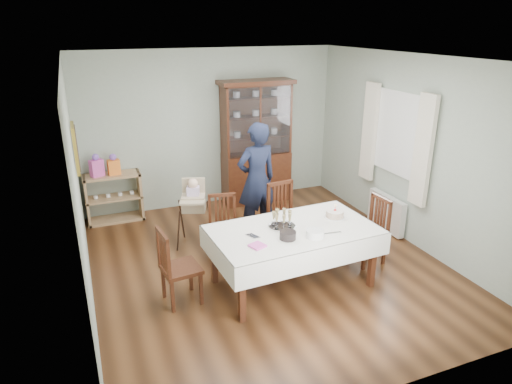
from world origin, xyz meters
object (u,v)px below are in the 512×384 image
chair_end_right (368,243)px  gift_bag_orange (114,165)px  china_cabinet (256,141)px  gift_bag_pink (97,166)px  woman (257,180)px  chair_end_left (180,280)px  champagne_tray (282,222)px  chair_far_left (224,240)px  high_chair (195,218)px  dining_table (293,256)px  sideboard (114,197)px  chair_far_right (286,230)px  birthday_cake (335,214)px

chair_end_right → gift_bag_orange: size_ratio=2.68×
china_cabinet → gift_bag_pink: bearing=180.0°
woman → gift_bag_orange: (-1.93, 1.32, 0.07)m
china_cabinet → chair_end_left: (-2.04, -2.69, -0.85)m
champagne_tray → gift_bag_pink: bearing=125.4°
chair_far_left → gift_bag_orange: 2.34m
china_cabinet → chair_end_left: china_cabinet is taller
chair_end_right → high_chair: high_chair is taller
dining_table → high_chair: bearing=118.1°
sideboard → gift_bag_pink: bearing=-174.5°
chair_far_right → dining_table: bearing=-116.7°
china_cabinet → chair_far_right: size_ratio=2.25×
chair_far_left → gift_bag_orange: (-1.22, 1.88, 0.69)m
china_cabinet → high_chair: 2.09m
sideboard → high_chair: 1.65m
chair_far_left → champagne_tray: champagne_tray is taller
chair_end_left → high_chair: bearing=-27.3°
chair_far_left → woman: 1.09m
chair_far_left → chair_end_right: size_ratio=0.98×
gift_bag_pink → gift_bag_orange: (0.26, 0.00, -0.01)m
chair_far_left → gift_bag_pink: gift_bag_pink is taller
chair_end_right → gift_bag_pink: size_ratio=2.48×
chair_end_right → birthday_cake: size_ratio=3.49×
champagne_tray → birthday_cake: size_ratio=1.28×
dining_table → chair_far_right: bearing=69.7°
woman → birthday_cake: size_ratio=6.70×
sideboard → gift_bag_pink: gift_bag_pink is taller
china_cabinet → gift_bag_pink: 2.71m
champagne_tray → gift_bag_pink: 3.37m
champagne_tray → chair_far_left: bearing=118.4°
woman → high_chair: size_ratio=1.74×
sideboard → gift_bag_orange: (0.05, -0.02, 0.55)m
chair_far_left → high_chair: 0.67m
sideboard → chair_end_left: chair_end_left is taller
chair_far_left → chair_end_left: bearing=-123.4°
chair_end_left → gift_bag_orange: bearing=2.6°
chair_far_right → high_chair: 1.35m
sideboard → gift_bag_orange: 0.55m
china_cabinet → birthday_cake: size_ratio=8.31×
birthday_cake → gift_bag_orange: 3.66m
high_chair → champagne_tray: bearing=-44.4°
birthday_cake → sideboard: bearing=132.0°
woman → birthday_cake: (0.50, -1.42, -0.07)m
chair_end_left → birthday_cake: bearing=-97.3°
chair_far_right → high_chair: high_chair is taller
gift_bag_orange → chair_end_left: bearing=-81.3°
sideboard → chair_end_right: (3.05, -2.72, -0.13)m
chair_far_right → chair_end_right: (0.87, -0.76, -0.02)m
sideboard → chair_end_left: 2.76m
woman → champagne_tray: woman is taller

